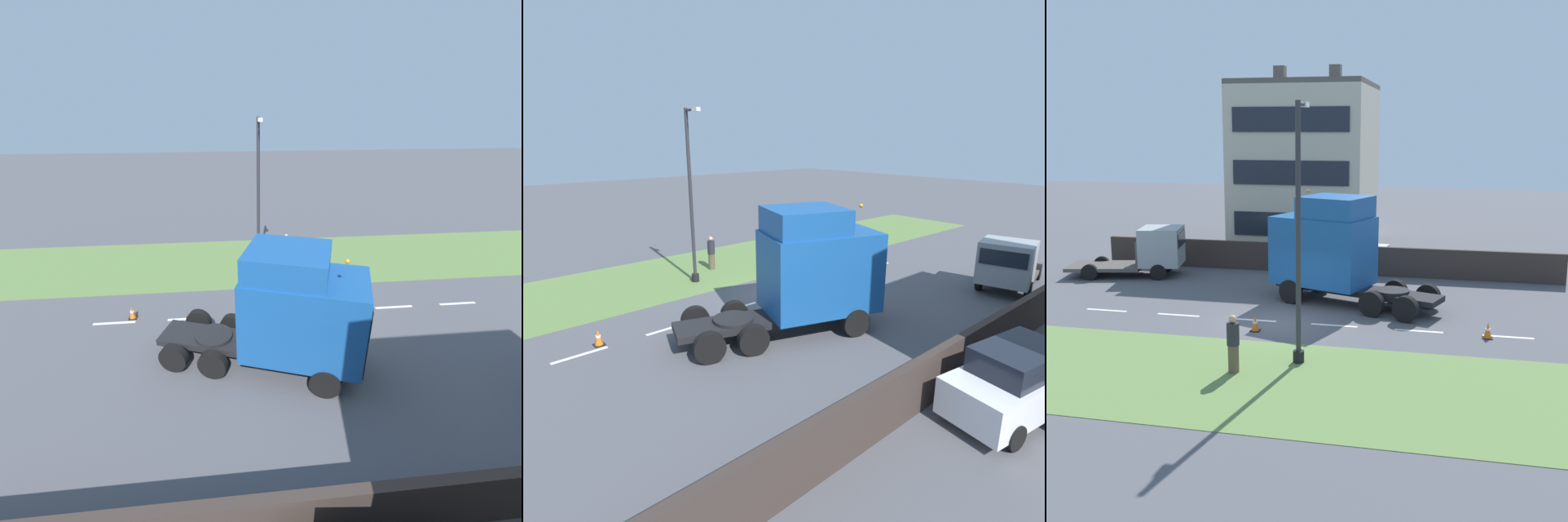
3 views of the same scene
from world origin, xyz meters
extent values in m
plane|color=#515156|center=(0.00, 0.00, 0.00)|extent=(120.00, 120.00, 0.00)
cube|color=#607F42|center=(-6.00, 0.00, 0.01)|extent=(7.00, 44.00, 0.01)
cube|color=white|center=(0.00, -8.70, 0.00)|extent=(0.16, 1.80, 0.00)
cube|color=white|center=(0.00, -5.50, 0.00)|extent=(0.16, 1.80, 0.00)
cube|color=white|center=(0.00, -2.30, 0.00)|extent=(0.16, 1.80, 0.00)
cube|color=white|center=(0.00, 0.90, 0.00)|extent=(0.16, 1.80, 0.00)
cube|color=white|center=(0.00, 4.10, 0.00)|extent=(0.16, 1.80, 0.00)
cube|color=white|center=(0.00, 7.30, 0.00)|extent=(0.16, 1.80, 0.00)
cube|color=#382D28|center=(9.00, 0.00, 0.75)|extent=(0.25, 24.00, 1.50)
cube|color=beige|center=(16.86, 2.57, 4.94)|extent=(8.82, 7.95, 9.87)
cube|color=#1E232D|center=(12.41, 2.57, 1.97)|extent=(0.08, 6.76, 1.38)
cube|color=#1E232D|center=(12.41, 2.57, 4.94)|extent=(0.08, 6.76, 1.38)
cube|color=#1E232D|center=(12.41, 2.57, 7.90)|extent=(0.08, 6.76, 1.38)
cube|color=#56514C|center=(16.86, 2.57, 10.02)|extent=(8.82, 7.95, 0.30)
cube|color=#56514C|center=(17.75, 4.56, 10.72)|extent=(0.70, 0.70, 1.10)
cube|color=#56514C|center=(17.75, 0.98, 10.72)|extent=(0.70, 0.70, 1.10)
cube|color=black|center=(3.05, -2.70, 0.67)|extent=(3.72, 7.40, 0.24)
cube|color=#195199|center=(3.59, -1.14, 2.24)|extent=(3.71, 4.65, 2.91)
cube|color=black|center=(4.26, 0.80, 1.60)|extent=(2.05, 0.76, 1.63)
cube|color=black|center=(4.26, 0.80, 2.88)|extent=(2.17, 0.80, 0.93)
cube|color=#195199|center=(3.39, -1.71, 4.15)|extent=(3.13, 3.27, 0.90)
sphere|color=orange|center=(4.64, -0.22, 4.67)|extent=(0.14, 0.14, 0.14)
cylinder|color=black|center=(2.51, -4.26, 0.85)|extent=(1.77, 1.77, 0.12)
cylinder|color=black|center=(2.79, 0.11, 0.52)|extent=(0.64, 1.09, 1.04)
cylinder|color=black|center=(4.99, -0.65, 0.52)|extent=(0.64, 1.09, 1.04)
cylinder|color=black|center=(1.53, -3.54, 0.52)|extent=(0.64, 1.09, 1.04)
cylinder|color=black|center=(3.73, -4.30, 0.52)|extent=(0.64, 1.09, 1.04)
cylinder|color=black|center=(1.04, -4.93, 0.52)|extent=(0.64, 1.09, 1.04)
cylinder|color=black|center=(3.25, -5.69, 0.52)|extent=(0.64, 1.09, 1.04)
cube|color=#999EA3|center=(6.59, 7.85, 1.53)|extent=(2.60, 2.44, 1.91)
cube|color=black|center=(6.82, 6.85, 1.92)|extent=(1.90, 0.48, 0.69)
cube|color=#4C4742|center=(5.94, 10.62, 0.49)|extent=(2.99, 4.11, 0.18)
cube|color=#4C4742|center=(6.35, 8.86, 1.25)|extent=(2.17, 0.60, 1.34)
cylinder|color=black|center=(7.58, 8.08, 0.40)|extent=(0.42, 0.83, 0.80)
cylinder|color=black|center=(5.59, 7.61, 0.40)|extent=(0.42, 0.83, 0.80)
cylinder|color=black|center=(6.80, 11.41, 0.40)|extent=(0.42, 0.83, 0.80)
cylinder|color=black|center=(4.81, 10.94, 0.40)|extent=(0.42, 0.83, 0.80)
cube|color=silver|center=(10.71, -1.03, 0.76)|extent=(2.41, 4.49, 0.98)
cube|color=black|center=(10.70, -1.13, 1.58)|extent=(1.85, 2.55, 0.65)
cylinder|color=black|center=(10.11, 0.47, 0.32)|extent=(0.30, 0.66, 0.64)
cylinder|color=black|center=(11.75, 0.21, 0.32)|extent=(0.30, 0.66, 0.64)
cylinder|color=black|center=(9.67, -2.26, 0.32)|extent=(0.30, 0.66, 0.64)
cylinder|color=black|center=(11.32, -2.53, 0.32)|extent=(0.30, 0.66, 0.64)
cylinder|color=black|center=(-4.24, -1.92, 0.20)|extent=(0.36, 0.36, 0.40)
cylinder|color=#2D2D33|center=(-4.24, -1.92, 4.11)|extent=(0.16, 0.16, 8.22)
cylinder|color=#2D2D33|center=(-3.79, -1.92, 8.12)|extent=(0.90, 0.12, 0.12)
cube|color=silver|center=(-3.34, -1.92, 8.12)|extent=(0.44, 0.20, 0.16)
cylinder|color=brown|center=(-5.52, -0.17, 0.44)|extent=(0.34, 0.34, 0.89)
cylinder|color=#26262D|center=(-5.52, -0.17, 1.24)|extent=(0.39, 0.39, 0.70)
sphere|color=tan|center=(-5.52, -0.17, 1.71)|extent=(0.24, 0.24, 0.24)
cube|color=black|center=(-0.33, -7.96, 0.01)|extent=(0.36, 0.36, 0.03)
cone|color=orange|center=(-0.33, -7.96, 0.31)|extent=(0.28, 0.28, 0.55)
cylinder|color=white|center=(-0.33, -7.96, 0.33)|extent=(0.17, 0.17, 0.07)
cube|color=black|center=(-1.35, 0.44, 0.01)|extent=(0.36, 0.36, 0.03)
cone|color=orange|center=(-1.35, 0.44, 0.31)|extent=(0.28, 0.28, 0.55)
cylinder|color=white|center=(-1.35, 0.44, 0.33)|extent=(0.17, 0.17, 0.07)
camera|label=1|loc=(13.39, -3.62, 8.76)|focal=24.00mm
camera|label=2|loc=(14.27, -12.11, 6.95)|focal=30.00mm
camera|label=3|loc=(-23.64, -6.62, 7.38)|focal=45.00mm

